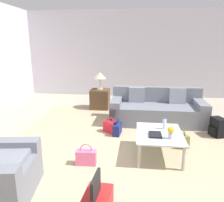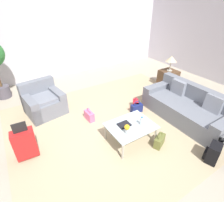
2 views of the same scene
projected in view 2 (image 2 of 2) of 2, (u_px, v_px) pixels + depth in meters
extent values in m
plane|color=#A89E89|center=(103.00, 134.00, 4.10)|extent=(12.00, 12.00, 0.00)
cube|color=silver|center=(46.00, 36.00, 6.25)|extent=(10.24, 0.12, 3.10)
cube|color=tan|center=(120.00, 121.00, 4.52)|extent=(5.20, 4.40, 0.01)
cube|color=slate|center=(185.00, 111.00, 4.51)|extent=(0.99, 2.23, 0.45)
cube|color=slate|center=(196.00, 101.00, 4.59)|extent=(0.22, 2.23, 0.83)
cube|color=slate|center=(158.00, 93.00, 5.20)|extent=(0.99, 0.24, 0.58)
cube|color=gray|center=(213.00, 104.00, 4.04)|extent=(0.17, 0.40, 0.41)
cube|color=gray|center=(178.00, 88.00, 4.77)|extent=(0.12, 0.40, 0.40)
cube|color=slate|center=(45.00, 106.00, 4.74)|extent=(1.05, 1.01, 0.44)
cube|color=slate|center=(39.00, 95.00, 4.85)|extent=(0.95, 0.34, 0.86)
cube|color=slate|center=(57.00, 99.00, 4.90)|extent=(0.33, 0.90, 0.60)
cube|color=slate|center=(31.00, 108.00, 4.49)|extent=(0.33, 0.90, 0.60)
cube|color=gray|center=(44.00, 98.00, 4.57)|extent=(0.77, 0.72, 0.08)
cube|color=silver|center=(131.00, 126.00, 3.71)|extent=(0.97, 0.77, 0.02)
cylinder|color=#ADA899|center=(105.00, 132.00, 3.86)|extent=(0.05, 0.05, 0.40)
cylinder|color=#ADA899|center=(136.00, 119.00, 4.26)|extent=(0.05, 0.05, 0.40)
cylinder|color=#ADA899|center=(123.00, 151.00, 3.38)|extent=(0.05, 0.05, 0.40)
cylinder|color=#ADA899|center=(156.00, 135.00, 3.78)|extent=(0.05, 0.05, 0.40)
cylinder|color=silver|center=(142.00, 121.00, 3.68)|extent=(0.06, 0.06, 0.18)
cylinder|color=#2D6BBC|center=(142.00, 117.00, 3.62)|extent=(0.04, 0.04, 0.02)
cube|color=black|center=(124.00, 125.00, 3.70)|extent=(0.26, 0.21, 0.03)
cylinder|color=#B2B7BC|center=(127.00, 131.00, 3.47)|extent=(0.07, 0.07, 0.10)
sphere|color=gold|center=(127.00, 127.00, 3.42)|extent=(0.11, 0.11, 0.11)
cube|color=#513823|center=(168.00, 79.00, 6.14)|extent=(0.54, 0.54, 0.58)
cylinder|color=#ADA899|center=(169.00, 70.00, 5.98)|extent=(0.18, 0.18, 0.02)
cylinder|color=#ADA899|center=(170.00, 66.00, 5.90)|extent=(0.04, 0.04, 0.31)
cone|color=beige|center=(171.00, 59.00, 5.77)|extent=(0.37, 0.37, 0.18)
cube|color=red|center=(25.00, 144.00, 3.33)|extent=(0.41, 0.25, 0.60)
cube|color=black|center=(19.00, 128.00, 3.13)|extent=(0.24, 0.04, 0.20)
cylinder|color=black|center=(22.00, 158.00, 3.44)|extent=(0.02, 0.05, 0.05)
cylinder|color=black|center=(37.00, 153.00, 3.56)|extent=(0.02, 0.05, 0.05)
cube|color=navy|center=(137.00, 108.00, 4.81)|extent=(0.33, 0.18, 0.24)
torus|color=navy|center=(137.00, 104.00, 4.74)|extent=(0.20, 0.04, 0.20)
cube|color=olive|center=(159.00, 141.00, 3.72)|extent=(0.35, 0.26, 0.24)
torus|color=olive|center=(160.00, 136.00, 3.65)|extent=(0.19, 0.10, 0.20)
cube|color=red|center=(136.00, 105.00, 4.97)|extent=(0.30, 0.34, 0.24)
torus|color=red|center=(136.00, 101.00, 4.90)|extent=(0.13, 0.17, 0.20)
cube|color=pink|center=(89.00, 116.00, 4.51)|extent=(0.16, 0.33, 0.24)
torus|color=pink|center=(89.00, 111.00, 4.44)|extent=(0.03, 0.20, 0.20)
cube|color=black|center=(213.00, 153.00, 3.33)|extent=(0.35, 0.28, 0.40)
cube|color=black|center=(206.00, 153.00, 3.44)|extent=(0.22, 0.12, 0.18)
cylinder|color=#514C56|center=(3.00, 92.00, 5.50)|extent=(0.41, 0.41, 0.38)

